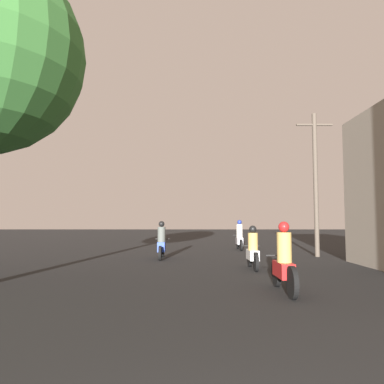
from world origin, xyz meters
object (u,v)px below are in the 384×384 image
object	(u,v)px
motorcycle_white	(254,251)
motorcycle_blue	(162,243)
utility_pole_far	(317,181)
motorcycle_red	(285,264)
motorcycle_silver	(240,238)

from	to	relation	value
motorcycle_white	motorcycle_blue	size ratio (longest dim) A/B	0.95
motorcycle_white	utility_pole_far	world-z (taller)	utility_pole_far
motorcycle_white	motorcycle_blue	distance (m)	4.53
motorcycle_red	utility_pole_far	xyz separation A→B (m)	(3.41, 7.98, 2.70)
motorcycle_silver	utility_pole_far	xyz separation A→B (m)	(2.92, -3.68, 2.69)
motorcycle_silver	motorcycle_white	bearing A→B (deg)	-90.19
motorcycle_red	motorcycle_blue	bearing A→B (deg)	122.79
motorcycle_white	motorcycle_silver	size ratio (longest dim) A/B	0.95
motorcycle_red	motorcycle_white	size ratio (longest dim) A/B	1.14
utility_pole_far	motorcycle_silver	bearing A→B (deg)	128.38
motorcycle_red	motorcycle_white	bearing A→B (deg)	98.65
motorcycle_silver	motorcycle_red	bearing A→B (deg)	-88.57
motorcycle_blue	motorcycle_silver	bearing A→B (deg)	50.71
motorcycle_red	motorcycle_blue	distance (m)	7.83
motorcycle_red	motorcycle_blue	xyz separation A→B (m)	(-3.30, 7.11, 0.01)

